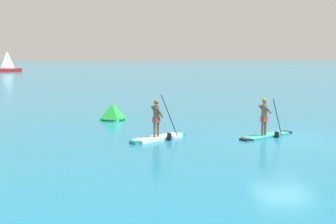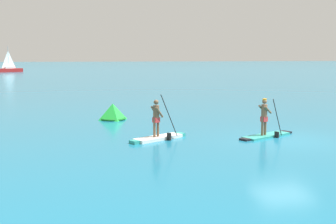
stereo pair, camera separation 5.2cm
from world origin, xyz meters
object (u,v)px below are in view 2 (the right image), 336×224
paddleboarder_near_left (158,132)px  race_marker_buoy (113,113)px  paddleboarder_mid_center (266,128)px  sailboat_left_horizon (9,69)px

paddleboarder_near_left → race_marker_buoy: bearing=72.5°
paddleboarder_near_left → race_marker_buoy: (-1.49, 6.21, 0.06)m
paddleboarder_mid_center → paddleboarder_near_left: bearing=149.0°
race_marker_buoy → paddleboarder_mid_center: bearing=-45.8°
paddleboarder_near_left → paddleboarder_mid_center: size_ratio=0.89×
paddleboarder_near_left → sailboat_left_horizon: size_ratio=0.49×
paddleboarder_mid_center → race_marker_buoy: paddleboarder_mid_center is taller
race_marker_buoy → sailboat_left_horizon: (-16.78, 72.34, 0.28)m
race_marker_buoy → sailboat_left_horizon: sailboat_left_horizon is taller
paddleboarder_near_left → paddleboarder_mid_center: (4.81, -0.27, 0.05)m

